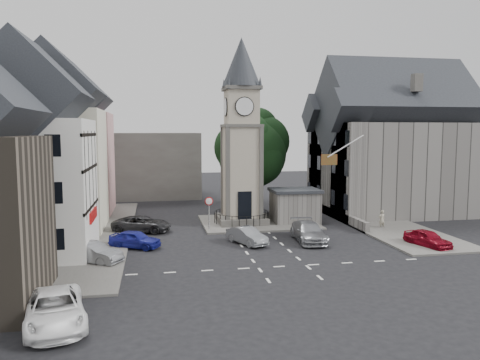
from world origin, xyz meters
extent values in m
plane|color=black|center=(0.00, 0.00, 0.00)|extent=(120.00, 120.00, 0.00)
cube|color=#595651|center=(-12.50, 6.00, 0.07)|extent=(6.00, 30.00, 0.14)
cube|color=#595651|center=(12.00, 8.00, 0.07)|extent=(6.00, 26.00, 0.14)
cube|color=#595651|center=(1.50, 8.00, 0.08)|extent=(10.00, 8.00, 0.16)
cube|color=silver|center=(0.00, -5.50, 0.01)|extent=(20.00, 8.00, 0.01)
cube|color=#4C4944|center=(0.00, 8.00, 0.35)|extent=(4.20, 4.20, 0.70)
torus|color=black|center=(0.00, 8.00, 1.08)|extent=(4.86, 4.86, 0.06)
cube|color=#AFA78D|center=(0.00, 8.00, 4.70)|extent=(3.00, 3.00, 8.00)
cube|color=black|center=(0.00, 6.55, 1.90)|extent=(1.20, 0.25, 2.40)
cube|color=#4C4944|center=(0.00, 8.00, 8.70)|extent=(3.30, 3.30, 0.25)
cube|color=#AFA78D|center=(0.00, 8.00, 10.30)|extent=(2.70, 2.70, 3.20)
cylinder|color=white|center=(0.00, 6.60, 10.30)|extent=(1.50, 0.12, 1.50)
cube|color=#4C4944|center=(0.00, 8.00, 11.90)|extent=(3.10, 3.10, 0.30)
cone|color=#21252A|center=(0.00, 8.00, 14.15)|extent=(3.40, 3.40, 4.20)
cube|color=#64605C|center=(4.80, 7.50, 1.40)|extent=(4.00, 3.00, 2.80)
cube|color=#21252A|center=(4.80, 7.50, 2.95)|extent=(4.30, 3.30, 0.25)
cylinder|color=black|center=(2.00, 13.00, 2.20)|extent=(0.70, 0.70, 4.40)
cylinder|color=black|center=(-3.20, 5.50, 1.25)|extent=(0.10, 0.10, 2.50)
cone|color=#A50C0C|center=(-3.20, 5.40, 2.50)|extent=(0.70, 0.06, 0.70)
cone|color=white|center=(-3.20, 5.38, 2.50)|extent=(0.54, 0.04, 0.54)
cube|color=pink|center=(-15.50, 16.00, 5.00)|extent=(7.50, 7.00, 10.00)
cube|color=beige|center=(-15.50, 8.00, 5.00)|extent=(7.50, 7.00, 10.00)
cube|color=silver|center=(-15.50, 0.00, 4.50)|extent=(7.50, 7.00, 9.00)
cube|color=#4C4944|center=(-12.00, 28.00, 4.00)|extent=(20.00, 10.00, 8.00)
cube|color=#64605C|center=(16.00, 11.00, 4.50)|extent=(14.00, 10.00, 9.00)
cube|color=#64605C|center=(9.80, 7.50, 4.50)|extent=(1.60, 4.40, 9.00)
cube|color=#64605C|center=(9.80, 14.50, 4.50)|extent=(1.60, 4.40, 9.00)
cube|color=#64605C|center=(9.20, 10.00, 0.45)|extent=(0.40, 16.00, 0.90)
cylinder|color=white|center=(8.00, 4.00, 7.00)|extent=(3.17, 0.10, 1.89)
plane|color=#B21414|center=(6.60, 4.00, 5.90)|extent=(1.40, 0.00, 1.40)
imported|color=navy|center=(-9.01, 0.81, 0.63)|extent=(3.96, 3.02, 1.26)
imported|color=gray|center=(-11.50, -2.55, 0.65)|extent=(4.05, 3.27, 1.29)
imported|color=#28272A|center=(-8.66, 6.08, 0.66)|extent=(5.18, 3.43, 1.32)
imported|color=gray|center=(-1.00, 0.50, 0.62)|extent=(2.76, 3.94, 1.23)
imported|color=gray|center=(3.71, 0.50, 0.73)|extent=(2.39, 5.13, 1.45)
imported|color=maroon|center=(11.50, -2.71, 0.62)|extent=(2.36, 3.89, 1.24)
imported|color=white|center=(-11.86, -12.18, 0.72)|extent=(3.48, 5.60, 1.45)
imported|color=#AEA690|center=(11.27, 3.69, 0.80)|extent=(0.64, 0.47, 1.60)
camera|label=1|loc=(-7.61, -32.40, 8.25)|focal=35.00mm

